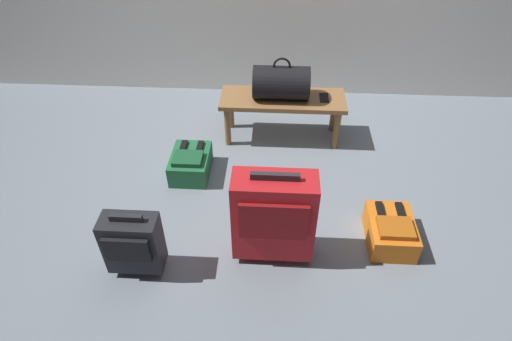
{
  "coord_description": "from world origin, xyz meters",
  "views": [
    {
      "loc": [
        0.04,
        -2.17,
        2.07
      ],
      "look_at": [
        -0.09,
        -0.0,
        0.25
      ],
      "focal_mm": 29.26,
      "sensor_mm": 36.0,
      "label": 1
    }
  ],
  "objects": [
    {
      "name": "ground_plane",
      "position": [
        0.0,
        0.0,
        0.0
      ],
      "size": [
        6.6,
        6.6,
        0.0
      ],
      "primitive_type": "plane",
      "color": "slate"
    },
    {
      "name": "bench",
      "position": [
        0.09,
        0.76,
        0.32
      ],
      "size": [
        1.0,
        0.36,
        0.38
      ],
      "color": "olive",
      "rests_on": "ground"
    },
    {
      "name": "duffel_bag_black",
      "position": [
        0.07,
        0.76,
        0.51
      ],
      "size": [
        0.44,
        0.26,
        0.34
      ],
      "color": "black",
      "rests_on": "bench"
    },
    {
      "name": "cell_phone",
      "position": [
        0.41,
        0.77,
        0.39
      ],
      "size": [
        0.07,
        0.14,
        0.01
      ],
      "color": "black",
      "rests_on": "bench"
    },
    {
      "name": "suitcase_upright_red",
      "position": [
        0.04,
        -0.5,
        0.33
      ],
      "size": [
        0.48,
        0.23,
        0.65
      ],
      "color": "red",
      "rests_on": "ground"
    },
    {
      "name": "suitcase_small_charcoal",
      "position": [
        -0.75,
        -0.67,
        0.24
      ],
      "size": [
        0.32,
        0.19,
        0.46
      ],
      "color": "black",
      "rests_on": "ground"
    },
    {
      "name": "backpack_green",
      "position": [
        -0.6,
        0.24,
        0.09
      ],
      "size": [
        0.28,
        0.38,
        0.21
      ],
      "color": "#1E6038",
      "rests_on": "ground"
    },
    {
      "name": "backpack_orange",
      "position": [
        0.78,
        -0.36,
        0.09
      ],
      "size": [
        0.28,
        0.38,
        0.21
      ],
      "color": "orange",
      "rests_on": "ground"
    }
  ]
}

